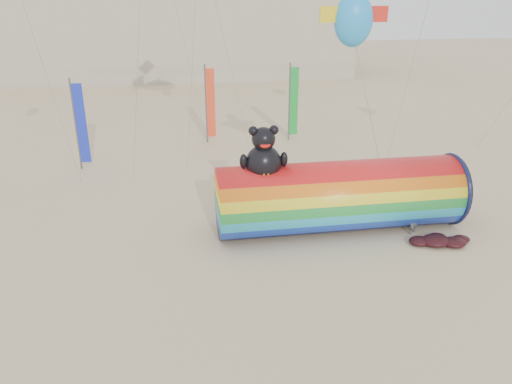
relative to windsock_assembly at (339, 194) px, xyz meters
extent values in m
plane|color=#CCB58C|center=(-4.26, -2.57, -1.60)|extent=(160.00, 160.00, 0.00)
cylinder|color=red|center=(0.01, 0.00, -0.08)|extent=(10.39, 3.03, 3.03)
torus|color=#0F1438|center=(5.10, 0.00, -0.08)|extent=(0.21, 3.18, 3.18)
cylinder|color=black|center=(5.22, 0.00, -0.08)|extent=(0.05, 3.00, 3.00)
ellipsoid|color=black|center=(-3.28, 0.00, 1.56)|extent=(1.48, 1.32, 1.56)
ellipsoid|color=yellow|center=(-3.28, -0.48, 1.48)|extent=(0.76, 0.33, 0.67)
sphere|color=black|center=(-3.28, 0.00, 2.60)|extent=(0.95, 0.95, 0.95)
sphere|color=black|center=(-3.69, 0.00, 2.95)|extent=(0.38, 0.38, 0.38)
sphere|color=black|center=(-2.86, 0.00, 2.95)|extent=(0.38, 0.38, 0.38)
ellipsoid|color=red|center=(-3.28, -0.39, 2.47)|extent=(0.42, 0.15, 0.27)
ellipsoid|color=black|center=(-4.10, -0.09, 1.74)|extent=(0.31, 0.31, 0.62)
ellipsoid|color=black|center=(-2.46, -0.09, 1.74)|extent=(0.31, 0.31, 0.62)
imported|color=#57585E|center=(3.01, -1.00, -0.79)|extent=(0.70, 0.67, 1.61)
ellipsoid|color=#3F0B10|center=(3.47, -2.14, -1.39)|extent=(1.17, 0.99, 0.41)
ellipsoid|color=#3F0B10|center=(4.17, -2.34, -1.42)|extent=(0.99, 0.84, 0.34)
ellipsoid|color=#3F0B10|center=(2.87, -1.99, -1.44)|extent=(0.91, 0.77, 0.32)
ellipsoid|color=#3F0B10|center=(3.77, -1.74, -1.46)|extent=(0.78, 0.66, 0.27)
ellipsoid|color=#3F0B10|center=(4.67, -2.04, -1.47)|extent=(0.73, 0.62, 0.25)
cylinder|color=#59595E|center=(-12.18, 9.79, 1.00)|extent=(0.10, 0.10, 5.20)
cube|color=#1A2AC9|center=(-11.87, 9.79, 1.05)|extent=(0.56, 0.06, 4.50)
cylinder|color=#59595E|center=(-4.61, 13.89, 1.00)|extent=(0.10, 0.10, 5.20)
cube|color=#F84323|center=(-4.30, 13.89, 1.05)|extent=(0.56, 0.06, 4.50)
cylinder|color=#59595E|center=(0.92, 13.53, 1.00)|extent=(0.10, 0.10, 5.20)
cube|color=green|center=(1.23, 13.53, 1.05)|extent=(0.56, 0.06, 4.50)
ellipsoid|color=#229AF1|center=(0.01, -0.24, 7.03)|extent=(1.45, 1.13, 1.93)
camera|label=1|loc=(-6.68, -18.66, 8.18)|focal=35.00mm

